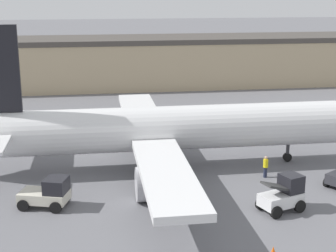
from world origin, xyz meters
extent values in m
plane|color=slate|center=(0.00, 0.00, 0.00)|extent=(400.00, 400.00, 0.00)
cube|color=tan|center=(12.39, 35.61, 3.21)|extent=(96.31, 10.14, 6.42)
cube|color=#47423D|center=(12.39, 35.61, 6.77)|extent=(96.31, 10.34, 0.70)
cylinder|color=silver|center=(0.00, 0.00, 3.29)|extent=(28.08, 3.61, 3.51)
cube|color=silver|center=(-1.43, 8.54, 2.68)|extent=(3.34, 13.60, 0.50)
cube|color=silver|center=(-1.37, -8.55, 2.68)|extent=(3.34, 13.60, 0.50)
cylinder|color=#ADADB2|center=(-1.43, 6.51, 1.24)|extent=(3.54, 2.39, 2.38)
cylinder|color=#ADADB2|center=(-1.38, -6.52, 1.24)|extent=(3.54, 2.39, 2.38)
cube|color=silver|center=(-13.35, 3.82, 3.64)|extent=(3.18, 4.23, 0.24)
cylinder|color=#38383D|center=(10.11, 0.04, 0.77)|extent=(0.28, 0.28, 1.53)
cylinder|color=black|center=(10.11, 0.04, 0.35)|extent=(0.70, 0.35, 0.70)
cylinder|color=#38383D|center=(-1.40, -2.29, 0.77)|extent=(0.28, 0.28, 1.53)
cylinder|color=black|center=(-1.40, -2.29, 0.45)|extent=(0.90, 0.35, 0.90)
cylinder|color=#38383D|center=(-1.41, 2.28, 0.77)|extent=(0.28, 0.28, 1.53)
cylinder|color=black|center=(-1.41, 2.28, 0.45)|extent=(0.90, 0.35, 0.90)
cylinder|color=#1E2338|center=(7.04, -3.33, 0.41)|extent=(0.27, 0.27, 0.82)
cylinder|color=yellow|center=(7.04, -3.33, 1.14)|extent=(0.37, 0.37, 0.65)
sphere|color=tan|center=(7.04, -3.33, 1.58)|extent=(0.24, 0.24, 0.24)
cube|color=beige|center=(-9.24, -6.41, 0.73)|extent=(3.52, 2.61, 0.68)
cube|color=black|center=(-8.40, -6.66, 1.56)|extent=(1.79, 1.93, 0.98)
cylinder|color=black|center=(-8.44, -7.58, 0.39)|extent=(0.83, 0.49, 0.78)
cylinder|color=black|center=(-7.93, -5.88, 0.39)|extent=(0.83, 0.49, 0.78)
cylinder|color=black|center=(-10.55, -6.94, 0.39)|extent=(0.83, 0.49, 0.78)
cylinder|color=black|center=(-10.03, -5.24, 0.39)|extent=(0.83, 0.49, 0.78)
cube|color=silver|center=(6.01, -9.38, 0.82)|extent=(3.12, 2.35, 0.81)
cube|color=black|center=(6.75, -9.12, 1.80)|extent=(1.61, 1.68, 1.16)
cube|color=#333333|center=(5.54, -9.55, 1.82)|extent=(1.99, 1.57, 0.68)
cylinder|color=black|center=(7.18, -9.75, 0.41)|extent=(0.87, 0.54, 0.83)
cylinder|color=black|center=(6.68, -8.35, 0.41)|extent=(0.87, 0.54, 0.83)
cylinder|color=black|center=(5.35, -10.41, 0.41)|extent=(0.87, 0.54, 0.83)
cylinder|color=black|center=(4.84, -9.00, 0.41)|extent=(0.87, 0.54, 0.83)
cylinder|color=black|center=(10.88, -5.84, 0.35)|extent=(0.74, 0.61, 0.70)
cone|color=#EF590F|center=(3.58, -14.86, 0.28)|extent=(0.36, 0.36, 0.55)
camera|label=1|loc=(-5.75, -38.88, 14.13)|focal=55.00mm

